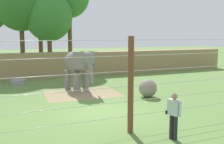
{
  "coord_description": "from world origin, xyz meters",
  "views": [
    {
      "loc": [
        -4.52,
        -11.6,
        3.66
      ],
      "look_at": [
        1.82,
        3.22,
        1.4
      ],
      "focal_mm": 42.15,
      "sensor_mm": 36.0,
      "label": 1
    }
  ],
  "objects_px": {
    "elephant": "(78,64)",
    "zookeeper": "(174,114)",
    "water_tub": "(18,82)",
    "enrichment_ball": "(148,88)"
  },
  "relations": [
    {
      "from": "elephant",
      "to": "zookeeper",
      "type": "distance_m",
      "value": 9.54
    },
    {
      "from": "zookeeper",
      "to": "water_tub",
      "type": "bearing_deg",
      "value": 108.04
    },
    {
      "from": "elephant",
      "to": "enrichment_ball",
      "type": "distance_m",
      "value": 4.97
    },
    {
      "from": "zookeeper",
      "to": "enrichment_ball",
      "type": "bearing_deg",
      "value": 67.18
    },
    {
      "from": "elephant",
      "to": "zookeeper",
      "type": "relative_size",
      "value": 2.13
    },
    {
      "from": "elephant",
      "to": "enrichment_ball",
      "type": "bearing_deg",
      "value": -47.5
    },
    {
      "from": "enrichment_ball",
      "to": "zookeeper",
      "type": "height_order",
      "value": "zookeeper"
    },
    {
      "from": "zookeeper",
      "to": "water_tub",
      "type": "height_order",
      "value": "zookeeper"
    },
    {
      "from": "water_tub",
      "to": "elephant",
      "type": "bearing_deg",
      "value": -47.33
    },
    {
      "from": "elephant",
      "to": "water_tub",
      "type": "height_order",
      "value": "elephant"
    }
  ]
}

